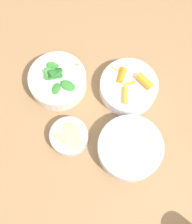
{
  "coord_description": "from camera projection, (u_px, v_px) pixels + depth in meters",
  "views": [
    {
      "loc": [
        0.32,
        -0.08,
        1.65
      ],
      "look_at": [
        0.02,
        -0.01,
        0.75
      ],
      "focal_mm": 50.0,
      "sensor_mm": 36.0,
      "label": 1
    }
  ],
  "objects": [
    {
      "name": "bowl_greens",
      "position": [
        58.0,
        80.0,
        0.97
      ],
      "size": [
        0.18,
        0.18,
        0.1
      ],
      "color": "silver",
      "rests_on": "dining_table"
    },
    {
      "name": "bowl_cookies",
      "position": [
        69.0,
        136.0,
        0.93
      ],
      "size": [
        0.12,
        0.12,
        0.05
      ],
      "color": "silver",
      "rests_on": "dining_table"
    },
    {
      "name": "ground_plane",
      "position": [
        97.0,
        153.0,
        1.66
      ],
      "size": [
        10.0,
        10.0,
        0.0
      ],
      "primitive_type": "plane",
      "color": "brown"
    },
    {
      "name": "bowl_carrots",
      "position": [
        128.0,
        86.0,
        0.97
      ],
      "size": [
        0.18,
        0.18,
        0.07
      ],
      "color": "white",
      "rests_on": "dining_table"
    },
    {
      "name": "bowl_beans_hotdog",
      "position": [
        130.0,
        148.0,
        0.91
      ],
      "size": [
        0.19,
        0.19,
        0.06
      ],
      "color": "silver",
      "rests_on": "dining_table"
    },
    {
      "name": "dining_table",
      "position": [
        98.0,
        118.0,
        1.08
      ],
      "size": [
        1.06,
        0.97,
        0.72
      ],
      "color": "olive",
      "rests_on": "ground_plane"
    }
  ]
}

